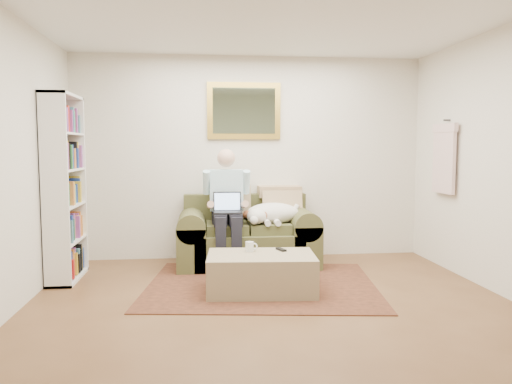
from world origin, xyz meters
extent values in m
cube|color=brown|center=(0.00, 0.00, 0.00)|extent=(4.50, 5.00, 0.01)
cube|color=silver|center=(0.00, 2.50, 1.30)|extent=(4.50, 0.01, 2.60)
cube|color=#331E14|center=(-0.02, 1.11, 0.01)|extent=(2.57, 2.17, 0.01)
cube|color=brown|center=(-0.08, 2.00, 0.21)|extent=(1.28, 0.82, 0.42)
cube|color=brown|center=(-0.08, 2.36, 0.63)|extent=(1.55, 0.18, 0.43)
cube|color=brown|center=(-0.75, 2.00, 0.26)|extent=(0.34, 0.82, 0.85)
cube|color=brown|center=(0.59, 2.00, 0.26)|extent=(0.34, 0.82, 0.85)
cube|color=brown|center=(-0.33, 1.96, 0.48)|extent=(0.48, 0.55, 0.12)
cube|color=brown|center=(0.17, 1.96, 0.48)|extent=(0.48, 0.55, 0.12)
cube|color=black|center=(-0.33, 1.77, 0.69)|extent=(0.33, 0.23, 0.02)
cube|color=black|center=(-0.33, 1.88, 0.80)|extent=(0.33, 0.06, 0.23)
cube|color=#99BFF2|center=(-0.33, 1.87, 0.80)|extent=(0.30, 0.05, 0.19)
cube|color=tan|center=(-0.05, 0.86, 0.19)|extent=(1.10, 0.75, 0.38)
cylinder|color=white|center=(-0.15, 1.01, 0.43)|extent=(0.08, 0.08, 0.10)
cube|color=black|center=(0.17, 1.02, 0.39)|extent=(0.10, 0.16, 0.02)
cube|color=gold|center=(-0.08, 2.48, 1.90)|extent=(0.94, 0.04, 0.72)
cube|color=gray|center=(-0.08, 2.46, 1.90)|extent=(0.80, 0.01, 0.58)
camera|label=1|loc=(-0.64, -3.95, 1.44)|focal=35.00mm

